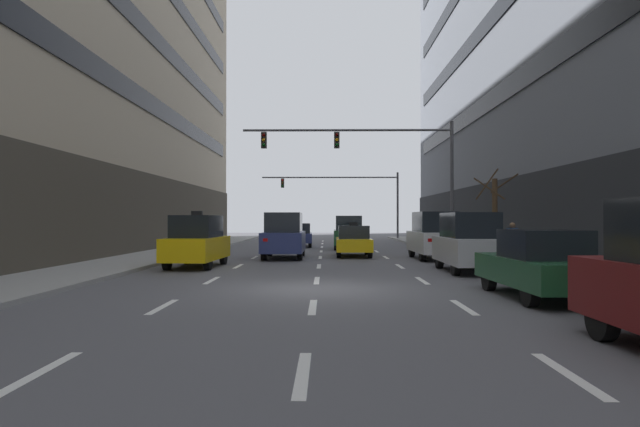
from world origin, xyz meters
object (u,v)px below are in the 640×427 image
object	(u,v)px
car_driving_2	(348,233)
pedestrian_1	(512,241)
car_parked_1	(541,264)
traffic_signal_0	(379,157)
taxi_driving_1	(353,241)
car_driving_4	(299,235)
car_parked_2	(469,242)
car_driving_0	(284,236)
street_tree_2	(495,215)
taxi_driving_3	(197,241)
pedestrian_0	(448,234)
traffic_signal_1	(352,191)
car_parked_3	(435,236)

from	to	relation	value
car_driving_2	pedestrian_1	size ratio (longest dim) A/B	2.69
car_parked_1	traffic_signal_0	distance (m)	16.12
taxi_driving_1	car_driving_4	distance (m)	10.11
car_parked_1	car_parked_2	world-z (taller)	car_parked_2
car_driving_0	street_tree_2	xyz separation A→B (m)	(9.53, -1.89, 0.99)
taxi_driving_3	traffic_signal_0	size ratio (longest dim) A/B	0.39
taxi_driving_1	traffic_signal_0	xyz separation A→B (m)	(1.38, 0.90, 4.36)
car_driving_0	pedestrian_0	xyz separation A→B (m)	(8.73, 3.73, -0.03)
car_driving_4	pedestrian_1	size ratio (longest dim) A/B	2.67
car_driving_0	car_parked_2	distance (m)	9.78
traffic_signal_1	pedestrian_0	bearing A→B (deg)	-77.72
car_driving_0	street_tree_2	distance (m)	9.77
car_driving_4	car_parked_3	world-z (taller)	car_parked_3
pedestrian_0	taxi_driving_1	bearing A→B (deg)	-155.47
car_parked_1	pedestrian_0	world-z (taller)	pedestrian_0
car_driving_2	car_parked_1	size ratio (longest dim) A/B	0.99
pedestrian_0	car_parked_3	bearing A→B (deg)	-110.59
car_parked_1	pedestrian_0	xyz separation A→B (m)	(1.60, 16.88, 0.26)
street_tree_2	pedestrian_1	size ratio (longest dim) A/B	2.52
car_parked_1	car_parked_3	world-z (taller)	car_parked_3
car_driving_0	car_driving_4	world-z (taller)	car_driving_0
car_parked_1	car_driving_0	bearing A→B (deg)	118.50
car_parked_2	pedestrian_0	bearing A→B (deg)	81.29
street_tree_2	pedestrian_1	xyz separation A→B (m)	(-0.57, -3.95, -1.01)
car_parked_1	traffic_signal_1	bearing A→B (deg)	94.25
car_parked_1	pedestrian_1	xyz separation A→B (m)	(1.83, 7.31, 0.27)
taxi_driving_3	pedestrian_1	xyz separation A→B (m)	(12.00, -0.92, 0.06)
taxi_driving_3	pedestrian_0	distance (m)	14.60
car_parked_3	street_tree_2	bearing A→B (deg)	-29.70
taxi_driving_3	pedestrian_0	xyz separation A→B (m)	(11.77, 8.64, 0.05)
car_parked_3	pedestrian_1	distance (m)	5.62
traffic_signal_0	street_tree_2	bearing A→B (deg)	-40.71
traffic_signal_0	street_tree_2	xyz separation A→B (m)	(4.75, -4.09, -3.05)
taxi_driving_1	taxi_driving_3	xyz separation A→B (m)	(-6.44, -6.21, 0.24)
car_driving_4	traffic_signal_0	world-z (taller)	traffic_signal_0
car_driving_0	pedestrian_1	world-z (taller)	car_driving_0
street_tree_2	car_driving_0	bearing A→B (deg)	168.81
car_driving_2	taxi_driving_3	bearing A→B (deg)	-117.03
taxi_driving_1	street_tree_2	world-z (taller)	street_tree_2
car_driving_4	pedestrian_0	size ratio (longest dim) A/B	2.70
pedestrian_1	traffic_signal_0	bearing A→B (deg)	117.49
car_parked_2	street_tree_2	size ratio (longest dim) A/B	1.07
car_parked_2	pedestrian_1	distance (m)	2.02
car_driving_0	car_driving_4	xyz separation A→B (m)	(0.15, 10.87, -0.30)
traffic_signal_0	traffic_signal_1	bearing A→B (deg)	91.01
car_driving_4	car_parked_2	bearing A→B (deg)	-68.31
pedestrian_0	pedestrian_1	bearing A→B (deg)	-88.62
taxi_driving_3	pedestrian_0	world-z (taller)	taxi_driving_3
car_parked_2	traffic_signal_0	world-z (taller)	traffic_signal_0
taxi_driving_1	car_parked_3	bearing A→B (deg)	-26.00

